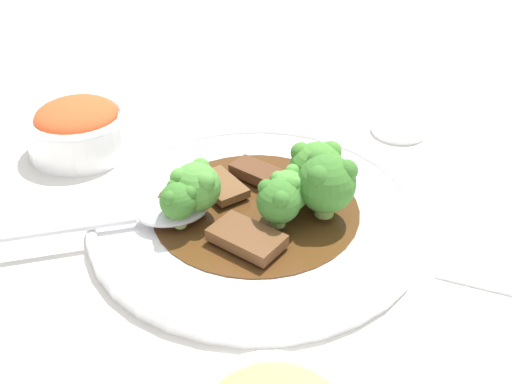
# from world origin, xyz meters

# --- Properties ---
(ground_plane) EXTENTS (4.00, 4.00, 0.00)m
(ground_plane) POSITION_xyz_m (0.00, 0.00, 0.00)
(ground_plane) COLOR silver
(main_plate) EXTENTS (0.32, 0.32, 0.02)m
(main_plate) POSITION_xyz_m (0.00, 0.00, 0.01)
(main_plate) COLOR white
(main_plate) RESTS_ON ground_plane
(beef_strip_0) EXTENTS (0.06, 0.06, 0.01)m
(beef_strip_0) POSITION_xyz_m (0.04, -0.01, 0.02)
(beef_strip_0) COLOR brown
(beef_strip_0) RESTS_ON main_plate
(beef_strip_1) EXTENTS (0.08, 0.04, 0.01)m
(beef_strip_1) POSITION_xyz_m (0.01, -0.04, 0.02)
(beef_strip_1) COLOR #56331E
(beef_strip_1) RESTS_ON main_plate
(beef_strip_2) EXTENTS (0.07, 0.05, 0.01)m
(beef_strip_2) POSITION_xyz_m (-0.02, 0.05, 0.02)
(beef_strip_2) COLOR brown
(beef_strip_2) RESTS_ON main_plate
(broccoli_floret_0) EXTENTS (0.05, 0.05, 0.06)m
(broccoli_floret_0) POSITION_xyz_m (-0.04, -0.04, 0.05)
(broccoli_floret_0) COLOR #7FA84C
(broccoli_floret_0) RESTS_ON main_plate
(broccoli_floret_1) EXTENTS (0.05, 0.05, 0.05)m
(broccoli_floret_1) POSITION_xyz_m (0.04, 0.03, 0.05)
(broccoli_floret_1) COLOR #7FA84C
(broccoli_floret_1) RESTS_ON main_plate
(broccoli_floret_2) EXTENTS (0.05, 0.05, 0.06)m
(broccoli_floret_2) POSITION_xyz_m (-0.06, -0.01, 0.05)
(broccoli_floret_2) COLOR #7FA84C
(broccoli_floret_2) RESTS_ON main_plate
(broccoli_floret_3) EXTENTS (0.04, 0.04, 0.05)m
(broccoli_floret_3) POSITION_xyz_m (-0.03, 0.02, 0.05)
(broccoli_floret_3) COLOR #7FA84C
(broccoli_floret_3) RESTS_ON main_plate
(broccoli_floret_4) EXTENTS (0.04, 0.04, 0.04)m
(broccoli_floret_4) POSITION_xyz_m (-0.03, -0.00, 0.04)
(broccoli_floret_4) COLOR #7FA84C
(broccoli_floret_4) RESTS_ON main_plate
(broccoli_floret_5) EXTENTS (0.03, 0.03, 0.04)m
(broccoli_floret_5) POSITION_xyz_m (0.05, 0.06, 0.05)
(broccoli_floret_5) COLOR #8EB756
(broccoli_floret_5) RESTS_ON main_plate
(serving_spoon) EXTENTS (0.20, 0.17, 0.01)m
(serving_spoon) POSITION_xyz_m (0.08, 0.06, 0.03)
(serving_spoon) COLOR silver
(serving_spoon) RESTS_ON main_plate
(side_bowl_kimchi) EXTENTS (0.12, 0.12, 0.06)m
(side_bowl_kimchi) POSITION_xyz_m (0.24, -0.04, 0.03)
(side_bowl_kimchi) COLOR white
(side_bowl_kimchi) RESTS_ON ground_plane
(sauce_dish) EXTENTS (0.07, 0.07, 0.01)m
(sauce_dish) POSITION_xyz_m (-0.08, -0.24, 0.01)
(sauce_dish) COLOR white
(sauce_dish) RESTS_ON ground_plane
(paper_napkin) EXTENTS (0.10, 0.09, 0.01)m
(paper_napkin) POSITION_xyz_m (-0.22, -0.04, 0.00)
(paper_napkin) COLOR white
(paper_napkin) RESTS_ON ground_plane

